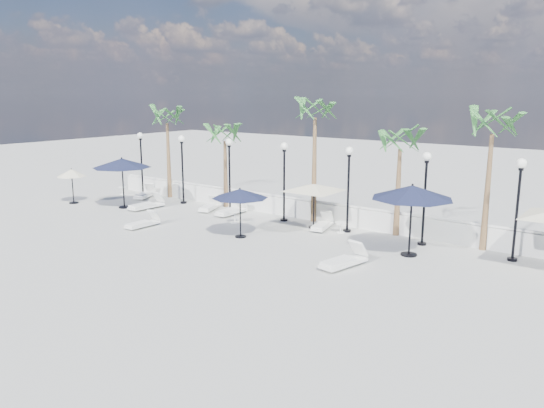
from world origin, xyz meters
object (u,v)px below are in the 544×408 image
Objects in this scene: lounger_5 at (322,225)px; parasol_cream_sq_a at (314,184)px; parasol_navy_right at (412,192)px; parasol_navy_left at (122,163)px; lounger_2 at (209,206)px; parasol_cream_small at (72,173)px; lounger_3 at (143,223)px; lounger_0 at (145,194)px; lounger_1 at (147,205)px; lounger_4 at (231,210)px; lounger_6 at (344,260)px; parasol_navy_mid at (240,194)px.

lounger_5 is 1.89m from parasol_cream_sq_a.
parasol_navy_left is at bearing -176.15° from parasol_navy_right.
lounger_2 is at bearing 174.07° from parasol_navy_right.
parasol_navy_left is at bearing -166.96° from parasol_cream_sq_a.
parasol_navy_left is at bearing 16.68° from parasol_cream_small.
parasol_cream_sq_a is (6.42, 4.70, 1.84)m from lounger_3.
parasol_cream_sq_a is (-0.47, -0.02, 1.83)m from lounger_5.
lounger_2 is 6.90m from lounger_5.
lounger_0 is 0.95× the size of lounger_1.
lounger_1 is 4.87m from lounger_4.
parasol_cream_small is at bearing -170.88° from lounger_6.
lounger_3 is at bearing -27.86° from parasol_navy_left.
parasol_navy_left reaches higher than parasol_navy_mid.
parasol_navy_right is 19.26m from parasol_cream_small.
lounger_2 is 1.64m from lounger_4.
parasol_cream_sq_a is at bearing 37.06° from lounger_3.
parasol_navy_mid is at bearing -5.13° from parasol_navy_left.
lounger_5 is (5.27, 0.29, -0.02)m from lounger_4.
lounger_5 is (6.88, 4.72, 0.01)m from lounger_3.
lounger_6 is at bearing -41.99° from lounger_2.
lounger_1 is 1.11× the size of lounger_2.
parasol_cream_small reaches higher than lounger_1.
parasol_cream_small is at bearing -144.34° from lounger_0.
lounger_3 is (0.02, -4.51, -0.01)m from lounger_2.
lounger_1 is 1.05× the size of lounger_4.
lounger_5 is 14.85m from parasol_cream_small.
lounger_6 is 0.87× the size of parasol_navy_mid.
parasol_cream_small reaches higher than lounger_3.
lounger_3 is at bearing -110.89° from lounger_2.
lounger_1 is 7.98m from parasol_navy_mid.
parasol_navy_mid is (-2.14, -3.29, 1.70)m from lounger_5.
parasol_navy_right is 1.57× the size of parasol_cream_small.
parasol_navy_left is 15.92m from parasol_navy_right.
parasol_navy_right is at bearing 3.85° from parasol_navy_left.
parasol_cream_small is (-3.26, -0.98, -0.73)m from parasol_navy_left.
lounger_5 is at bearing 1.90° from lounger_4.
parasol_cream_sq_a is at bearing 144.84° from lounger_6.
parasol_navy_left is 3.48m from parasol_cream_small.
lounger_3 is at bearing -64.83° from lounger_0.
lounger_0 is 0.93× the size of lounger_6.
parasol_navy_mid is at bearing -54.01° from lounger_2.
lounger_4 is 5.14m from parasol_cream_sq_a.
lounger_3 is at bearing -143.79° from parasol_cream_sq_a.
lounger_2 is 0.59× the size of parasol_navy_right.
lounger_2 is 5.92m from parasol_navy_mid.
lounger_0 is 7.21m from lounger_3.
parasol_cream_small is at bearing -179.92° from lounger_5.
lounger_4 is at bearing 20.54° from parasol_navy_left.
parasol_cream_sq_a is (1.67, 3.27, 0.14)m from parasol_navy_mid.
lounger_0 is 17.32m from parasol_navy_right.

